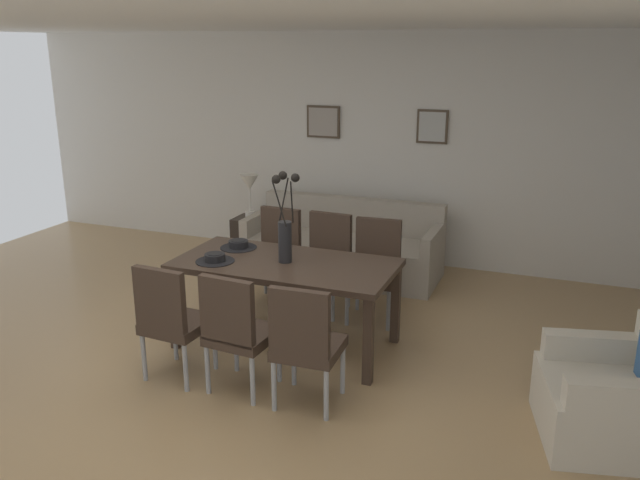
# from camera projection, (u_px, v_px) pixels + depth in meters

# --- Properties ---
(ground_plane) EXTENTS (9.00, 9.00, 0.00)m
(ground_plane) POSITION_uv_depth(u_px,v_px,m) (238.00, 377.00, 4.97)
(ground_plane) COLOR tan
(back_wall_panel) EXTENTS (9.00, 0.10, 2.60)m
(back_wall_panel) POSITION_uv_depth(u_px,v_px,m) (368.00, 148.00, 7.50)
(back_wall_panel) COLOR silver
(back_wall_panel) RESTS_ON ground
(ceiling_panel) EXTENTS (9.00, 7.20, 0.08)m
(ceiling_panel) POSITION_uv_depth(u_px,v_px,m) (252.00, 15.00, 4.57)
(ceiling_panel) COLOR white
(dining_table) EXTENTS (1.80, 0.90, 0.74)m
(dining_table) POSITION_uv_depth(u_px,v_px,m) (285.00, 271.00, 5.34)
(dining_table) COLOR #3D2D23
(dining_table) RESTS_ON ground
(dining_chair_near_left) EXTENTS (0.47, 0.47, 0.92)m
(dining_chair_near_left) POSITION_uv_depth(u_px,v_px,m) (171.00, 317.00, 4.81)
(dining_chair_near_left) COLOR #3D2D23
(dining_chair_near_left) RESTS_ON ground
(dining_chair_near_right) EXTENTS (0.47, 0.47, 0.92)m
(dining_chair_near_right) POSITION_uv_depth(u_px,v_px,m) (276.00, 251.00, 6.35)
(dining_chair_near_right) COLOR #3D2D23
(dining_chair_near_right) RESTS_ON ground
(dining_chair_far_left) EXTENTS (0.47, 0.47, 0.92)m
(dining_chair_far_left) POSITION_uv_depth(u_px,v_px,m) (237.00, 328.00, 4.63)
(dining_chair_far_left) COLOR #3D2D23
(dining_chair_far_left) RESTS_ON ground
(dining_chair_far_right) EXTENTS (0.46, 0.46, 0.92)m
(dining_chair_far_right) POSITION_uv_depth(u_px,v_px,m) (326.00, 258.00, 6.15)
(dining_chair_far_right) COLOR #3D2D23
(dining_chair_far_right) RESTS_ON ground
(dining_chair_mid_left) EXTENTS (0.46, 0.46, 0.92)m
(dining_chair_mid_left) POSITION_uv_depth(u_px,v_px,m) (305.00, 340.00, 4.43)
(dining_chair_mid_left) COLOR #3D2D23
(dining_chair_mid_left) RESTS_ON ground
(dining_chair_mid_right) EXTENTS (0.47, 0.47, 0.92)m
(dining_chair_mid_right) POSITION_uv_depth(u_px,v_px,m) (375.00, 265.00, 5.95)
(dining_chair_mid_right) COLOR #3D2D23
(dining_chair_mid_right) RESTS_ON ground
(centerpiece_vase) EXTENTS (0.21, 0.23, 0.73)m
(centerpiece_vase) POSITION_uv_depth(u_px,v_px,m) (285.00, 228.00, 5.24)
(centerpiece_vase) COLOR #232326
(centerpiece_vase) RESTS_ON dining_table
(placemat_near_left) EXTENTS (0.32, 0.32, 0.01)m
(placemat_near_left) POSITION_uv_depth(u_px,v_px,m) (215.00, 261.00, 5.33)
(placemat_near_left) COLOR black
(placemat_near_left) RESTS_ON dining_table
(bowl_near_left) EXTENTS (0.17, 0.17, 0.07)m
(bowl_near_left) POSITION_uv_depth(u_px,v_px,m) (215.00, 257.00, 5.31)
(bowl_near_left) COLOR black
(bowl_near_left) RESTS_ON dining_table
(placemat_near_right) EXTENTS (0.32, 0.32, 0.01)m
(placemat_near_right) POSITION_uv_depth(u_px,v_px,m) (239.00, 247.00, 5.68)
(placemat_near_right) COLOR black
(placemat_near_right) RESTS_ON dining_table
(bowl_near_right) EXTENTS (0.17, 0.17, 0.07)m
(bowl_near_right) POSITION_uv_depth(u_px,v_px,m) (238.00, 243.00, 5.67)
(bowl_near_right) COLOR black
(bowl_near_right) RESTS_ON dining_table
(sofa) EXTENTS (2.10, 0.84, 0.80)m
(sofa) POSITION_uv_depth(u_px,v_px,m) (344.00, 249.00, 7.17)
(sofa) COLOR #A89E8E
(sofa) RESTS_ON ground
(side_table) EXTENTS (0.36, 0.36, 0.52)m
(side_table) POSITION_uv_depth(u_px,v_px,m) (251.00, 239.00, 7.62)
(side_table) COLOR black
(side_table) RESTS_ON ground
(table_lamp) EXTENTS (0.22, 0.22, 0.51)m
(table_lamp) POSITION_uv_depth(u_px,v_px,m) (249.00, 186.00, 7.43)
(table_lamp) COLOR beige
(table_lamp) RESTS_ON side_table
(armchair) EXTENTS (0.96, 0.96, 0.75)m
(armchair) POSITION_uv_depth(u_px,v_px,m) (615.00, 399.00, 4.12)
(armchair) COLOR beige
(armchair) RESTS_ON ground
(framed_picture_left) EXTENTS (0.40, 0.03, 0.37)m
(framed_picture_left) POSITION_uv_depth(u_px,v_px,m) (323.00, 122.00, 7.54)
(framed_picture_left) COLOR #473828
(framed_picture_center) EXTENTS (0.34, 0.03, 0.37)m
(framed_picture_center) POSITION_uv_depth(u_px,v_px,m) (432.00, 127.00, 7.09)
(framed_picture_center) COLOR #473828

